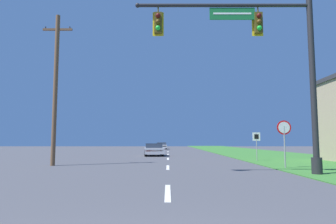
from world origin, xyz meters
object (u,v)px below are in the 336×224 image
at_px(route_sign_post, 257,140).
at_px(utility_pole_near, 56,86).
at_px(far_car, 162,146).
at_px(stop_sign, 284,133).
at_px(signal_mast, 271,59).
at_px(car_ahead, 154,150).

height_order(route_sign_post, utility_pole_near, utility_pole_near).
xyz_separation_m(far_car, stop_sign, (7.31, -37.82, 1.26)).
bearing_deg(route_sign_post, far_car, 103.33).
distance_m(signal_mast, car_ahead, 18.33).
height_order(signal_mast, far_car, signal_mast).
distance_m(car_ahead, route_sign_post, 11.15).
distance_m(far_car, route_sign_post, 32.82).
xyz_separation_m(signal_mast, route_sign_post, (1.87, 8.88, -3.54)).
bearing_deg(signal_mast, far_car, 97.94).
height_order(car_ahead, stop_sign, stop_sign).
height_order(signal_mast, car_ahead, signal_mast).
xyz_separation_m(signal_mast, utility_pole_near, (-11.38, 4.84, -0.31)).
relative_size(signal_mast, far_car, 1.93).
height_order(signal_mast, utility_pole_near, utility_pole_near).
xyz_separation_m(far_car, route_sign_post, (7.56, -31.93, 0.92)).
distance_m(signal_mast, far_car, 41.44).
bearing_deg(car_ahead, signal_mast, -70.37).
xyz_separation_m(signal_mast, far_car, (-5.69, 40.80, -4.46)).
bearing_deg(far_car, utility_pole_near, -98.99).
relative_size(route_sign_post, utility_pole_near, 0.22).
distance_m(signal_mast, route_sign_post, 9.74).
distance_m(car_ahead, stop_sign, 15.77).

